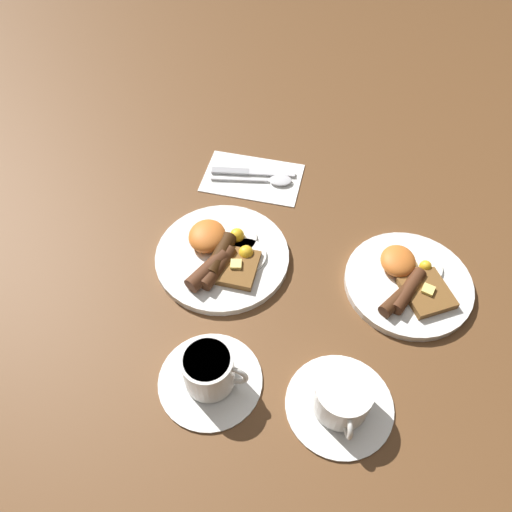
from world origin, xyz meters
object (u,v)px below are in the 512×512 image
breakfast_plate_near (222,255)px  teacup_near (210,373)px  spoon (272,180)px  breakfast_plate_far (408,282)px  knife (248,172)px  teacup_far (342,399)px

breakfast_plate_near → teacup_near: 0.25m
breakfast_plate_near → spoon: (-0.22, 0.07, -0.01)m
breakfast_plate_near → breakfast_plate_far: 0.35m
breakfast_plate_far → teacup_near: bearing=-54.5°
breakfast_plate_far → breakfast_plate_near: bearing=-92.4°
knife → teacup_near: bearing=-92.3°
teacup_far → teacup_near: bearing=-93.9°
teacup_near → knife: size_ratio=0.92×
teacup_near → breakfast_plate_far: bearing=125.5°
teacup_near → teacup_far: (0.01, 0.21, -0.00)m
breakfast_plate_near → knife: size_ratio=1.38×
teacup_far → knife: size_ratio=0.92×
breakfast_plate_far → teacup_far: teacup_far is taller
breakfast_plate_near → spoon: bearing=162.0°
breakfast_plate_near → spoon: 0.23m
breakfast_plate_near → teacup_near: size_ratio=1.51×
breakfast_plate_far → teacup_near: teacup_near is taller
breakfast_plate_near → breakfast_plate_far: (0.01, 0.35, -0.00)m
breakfast_plate_near → knife: (-0.24, 0.02, -0.01)m
breakfast_plate_far → teacup_far: bearing=-25.4°
breakfast_plate_near → teacup_near: bearing=5.7°
breakfast_plate_near → teacup_far: 0.35m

